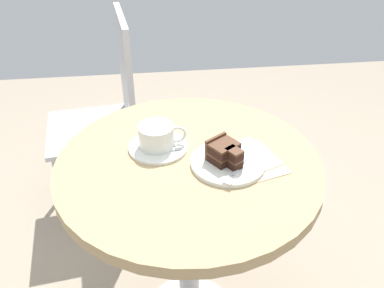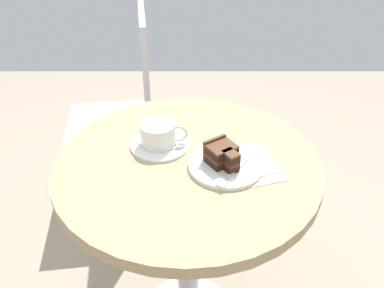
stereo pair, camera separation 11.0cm
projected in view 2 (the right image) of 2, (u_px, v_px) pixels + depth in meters
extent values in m
cylinder|color=tan|center=(188.00, 165.00, 1.12)|extent=(0.73, 0.73, 0.03)
cylinder|color=silver|center=(188.00, 252.00, 1.32)|extent=(0.07, 0.07, 0.67)
cylinder|color=silver|center=(160.00, 144.00, 1.16)|extent=(0.17, 0.17, 0.01)
cylinder|color=silver|center=(159.00, 134.00, 1.14)|extent=(0.10, 0.10, 0.06)
cylinder|color=beige|center=(158.00, 124.00, 1.13)|extent=(0.09, 0.09, 0.00)
torus|color=silver|center=(179.00, 134.00, 1.14)|extent=(0.05, 0.01, 0.05)
cube|color=silver|center=(173.00, 139.00, 1.17)|extent=(0.04, 0.07, 0.00)
ellipsoid|color=silver|center=(179.00, 148.00, 1.14)|extent=(0.02, 0.02, 0.00)
cylinder|color=silver|center=(226.00, 165.00, 1.08)|extent=(0.20, 0.20, 0.01)
cube|color=black|center=(221.00, 159.00, 1.08)|extent=(0.09, 0.09, 0.02)
cube|color=black|center=(231.00, 166.00, 1.05)|extent=(0.05, 0.05, 0.02)
cube|color=#4C2B19|center=(221.00, 154.00, 1.07)|extent=(0.09, 0.09, 0.01)
cube|color=#4C2B19|center=(231.00, 162.00, 1.04)|extent=(0.05, 0.05, 0.01)
cube|color=black|center=(221.00, 150.00, 1.06)|extent=(0.09, 0.09, 0.02)
cube|color=black|center=(231.00, 158.00, 1.03)|extent=(0.05, 0.05, 0.02)
cube|color=#4C2B19|center=(222.00, 146.00, 1.05)|extent=(0.09, 0.09, 0.01)
cube|color=#4C2B19|center=(231.00, 154.00, 1.03)|extent=(0.05, 0.05, 0.01)
cube|color=#4C2B19|center=(215.00, 147.00, 1.09)|extent=(0.06, 0.05, 0.06)
cube|color=silver|center=(239.00, 168.00, 1.06)|extent=(0.07, 0.10, 0.00)
cube|color=silver|center=(224.00, 183.00, 1.01)|extent=(0.04, 0.04, 0.00)
cube|color=beige|center=(247.00, 167.00, 1.08)|extent=(0.21, 0.21, 0.00)
cube|color=beige|center=(245.00, 161.00, 1.10)|extent=(0.20, 0.20, 0.00)
cylinder|color=#BCBCC1|center=(85.00, 146.00, 2.08)|extent=(0.02, 0.02, 0.41)
cylinder|color=#BCBCC1|center=(78.00, 186.00, 1.81)|extent=(0.02, 0.02, 0.41)
cylinder|color=#BCBCC1|center=(148.00, 141.00, 2.11)|extent=(0.02, 0.02, 0.41)
cylinder|color=#BCBCC1|center=(151.00, 180.00, 1.85)|extent=(0.02, 0.02, 0.41)
cube|color=#BCBCC1|center=(111.00, 124.00, 1.84)|extent=(0.42, 0.42, 0.02)
cube|color=#BCBCC1|center=(146.00, 70.00, 1.72)|extent=(0.07, 0.36, 0.48)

